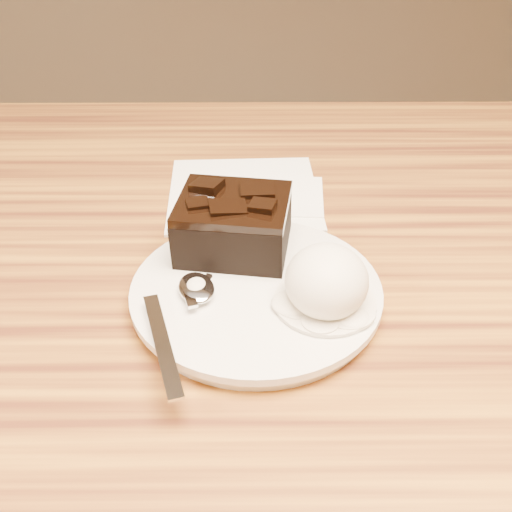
{
  "coord_description": "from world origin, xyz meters",
  "views": [
    {
      "loc": [
        0.0,
        -0.43,
        1.07
      ],
      "look_at": [
        0.0,
        -0.03,
        0.79
      ],
      "focal_mm": 42.55,
      "sensor_mm": 36.0,
      "label": 1
    }
  ],
  "objects_px": {
    "brownie": "(234,227)",
    "napkin": "(244,192)",
    "ice_cream_scoop": "(327,281)",
    "spoon": "(197,290)",
    "plate": "(256,294)",
    "dining_table": "(253,512)"
  },
  "relations": [
    {
      "from": "brownie",
      "to": "napkin",
      "type": "relative_size",
      "value": 0.59
    },
    {
      "from": "ice_cream_scoop",
      "to": "spoon",
      "type": "distance_m",
      "value": 0.1
    },
    {
      "from": "plate",
      "to": "napkin",
      "type": "xyz_separation_m",
      "value": [
        -0.01,
        0.18,
        -0.01
      ]
    },
    {
      "from": "plate",
      "to": "ice_cream_scoop",
      "type": "relative_size",
      "value": 2.99
    },
    {
      "from": "brownie",
      "to": "spoon",
      "type": "relative_size",
      "value": 0.57
    },
    {
      "from": "ice_cream_scoop",
      "to": "napkin",
      "type": "xyz_separation_m",
      "value": [
        -0.07,
        0.2,
        -0.04
      ]
    },
    {
      "from": "spoon",
      "to": "napkin",
      "type": "distance_m",
      "value": 0.19
    },
    {
      "from": "dining_table",
      "to": "ice_cream_scoop",
      "type": "distance_m",
      "value": 0.42
    },
    {
      "from": "brownie",
      "to": "napkin",
      "type": "bearing_deg",
      "value": 86.74
    },
    {
      "from": "plate",
      "to": "spoon",
      "type": "height_order",
      "value": "spoon"
    },
    {
      "from": "ice_cream_scoop",
      "to": "brownie",
      "type": "bearing_deg",
      "value": 132.99
    },
    {
      "from": "dining_table",
      "to": "brownie",
      "type": "distance_m",
      "value": 0.41
    },
    {
      "from": "brownie",
      "to": "ice_cream_scoop",
      "type": "distance_m",
      "value": 0.11
    },
    {
      "from": "brownie",
      "to": "spoon",
      "type": "bearing_deg",
      "value": -113.74
    },
    {
      "from": "plate",
      "to": "spoon",
      "type": "relative_size",
      "value": 1.26
    },
    {
      "from": "ice_cream_scoop",
      "to": "napkin",
      "type": "height_order",
      "value": "ice_cream_scoop"
    },
    {
      "from": "dining_table",
      "to": "napkin",
      "type": "xyz_separation_m",
      "value": [
        -0.01,
        0.14,
        0.38
      ]
    },
    {
      "from": "plate",
      "to": "brownie",
      "type": "relative_size",
      "value": 2.2
    },
    {
      "from": "brownie",
      "to": "ice_cream_scoop",
      "type": "bearing_deg",
      "value": -47.01
    },
    {
      "from": "brownie",
      "to": "napkin",
      "type": "xyz_separation_m",
      "value": [
        0.01,
        0.12,
        -0.04
      ]
    },
    {
      "from": "brownie",
      "to": "ice_cream_scoop",
      "type": "relative_size",
      "value": 1.36
    },
    {
      "from": "dining_table",
      "to": "brownie",
      "type": "bearing_deg",
      "value": 138.47
    }
  ]
}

